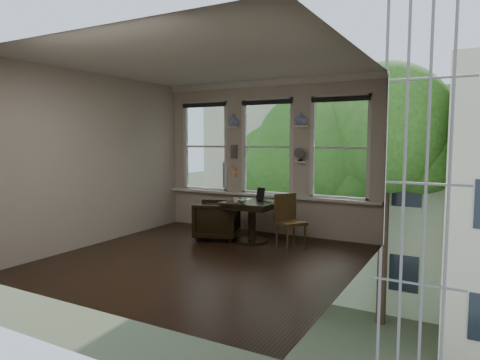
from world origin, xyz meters
The scene contains 25 objects.
ground centered at (0.00, 0.00, 0.00)m, with size 4.50×4.50×0.00m, color black.
ceiling centered at (0.00, 0.00, 3.00)m, with size 4.50×4.50×0.00m, color silver.
wall_back centered at (0.00, 2.25, 1.50)m, with size 4.50×4.50×0.00m, color beige.
wall_front centered at (0.00, -2.25, 1.50)m, with size 4.50×4.50×0.00m, color beige.
wall_left centered at (-2.25, 0.00, 1.50)m, with size 4.50×4.50×0.00m, color beige.
wall_right centered at (2.25, 0.00, 1.50)m, with size 4.50×4.50×0.00m, color beige.
window_left centered at (-1.45, 2.25, 1.70)m, with size 1.10×0.12×1.90m, color white, non-canonical shape.
window_center centered at (0.00, 2.25, 1.70)m, with size 1.10×0.12×1.90m, color white, non-canonical shape.
window_right centered at (1.45, 2.25, 1.70)m, with size 1.10×0.12×1.90m, color white, non-canonical shape.
shelf_left centered at (-0.72, 2.15, 2.10)m, with size 0.26×0.16×0.03m, color white.
shelf_right centered at (0.72, 2.15, 2.10)m, with size 0.26×0.16×0.03m, color white.
intercom centered at (-0.72, 2.18, 1.60)m, with size 0.14×0.06×0.28m, color #59544F.
sticky_notes centered at (-0.72, 2.19, 1.25)m, with size 0.16×0.01×0.24m, color pink, non-canonical shape.
desk_fan centered at (0.72, 2.13, 1.53)m, with size 0.20×0.20×0.24m, color #59544F, non-canonical shape.
vase_left centered at (-0.72, 2.15, 2.24)m, with size 0.24×0.24×0.25m, color white.
vase_right centered at (0.72, 2.15, 2.24)m, with size 0.24×0.24×0.25m, color white.
table centered at (0.14, 1.30, 0.38)m, with size 0.90×0.90×0.75m, color black, non-canonical shape.
armchair_left centered at (-0.57, 1.24, 0.36)m, with size 0.76×0.78×0.71m, color black.
cushion_red centered at (-0.57, 1.24, 0.45)m, with size 0.45×0.45×0.06m, color maroon.
side_chair_right centered at (0.93, 1.20, 0.46)m, with size 0.42×0.42×0.92m, color #463219, non-canonical shape.
laptop centered at (0.32, 1.38, 0.76)m, with size 0.35×0.22×0.03m, color black.
mug centered at (-0.05, 1.04, 0.79)m, with size 0.09×0.09×0.09m, color white.
drinking_glass centered at (0.11, 0.99, 0.80)m, with size 0.12×0.12×0.10m, color white.
tablet centered at (0.18, 1.55, 0.86)m, with size 0.16×0.02×0.22m, color black.
papers centered at (-0.11, 1.47, 0.75)m, with size 0.22×0.30×0.00m, color silver.
Camera 1 is at (3.59, -5.44, 1.86)m, focal length 32.00 mm.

